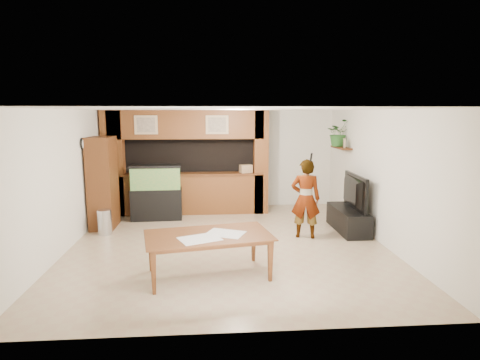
{
  "coord_description": "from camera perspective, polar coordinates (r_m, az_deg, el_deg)",
  "views": [
    {
      "loc": [
        -0.33,
        -7.56,
        2.53
      ],
      "look_at": [
        0.28,
        0.6,
        1.16
      ],
      "focal_mm": 30.0,
      "sensor_mm": 36.0,
      "label": 1
    }
  ],
  "objects": [
    {
      "name": "wall_back",
      "position": [
        10.88,
        -2.54,
        3.0
      ],
      "size": [
        6.0,
        0.0,
        6.0
      ],
      "primitive_type": "plane",
      "rotation": [
        1.57,
        0.0,
        0.0
      ],
      "color": "silver",
      "rests_on": "floor"
    },
    {
      "name": "counter_box",
      "position": [
        10.14,
        0.84,
        1.62
      ],
      "size": [
        0.34,
        0.28,
        0.2
      ],
      "primitive_type": "cube",
      "rotation": [
        0.0,
        0.0,
        0.3
      ],
      "color": "#A07B56",
      "rests_on": "partition"
    },
    {
      "name": "newspaper_b",
      "position": [
        6.3,
        -2.11,
        -7.59
      ],
      "size": [
        0.69,
        0.61,
        0.01
      ],
      "primitive_type": "cube",
      "rotation": [
        0.0,
        0.0,
        -0.42
      ],
      "color": "silver",
      "rests_on": "dining_table"
    },
    {
      "name": "partition",
      "position": [
        10.28,
        -7.73,
        2.62
      ],
      "size": [
        4.2,
        0.99,
        2.6
      ],
      "color": "brown",
      "rests_on": "floor"
    },
    {
      "name": "trash_can",
      "position": [
        8.94,
        -18.7,
        -5.69
      ],
      "size": [
        0.29,
        0.29,
        0.53
      ],
      "primitive_type": "cylinder",
      "color": "#B2B2B7",
      "rests_on": "floor"
    },
    {
      "name": "wall_left",
      "position": [
        8.11,
        -23.47,
        -0.02
      ],
      "size": [
        0.0,
        6.5,
        6.5
      ],
      "primitive_type": "plane",
      "rotation": [
        1.57,
        0.0,
        1.57
      ],
      "color": "silver",
      "rests_on": "floor"
    },
    {
      "name": "newspaper_a",
      "position": [
        6.06,
        -5.77,
        -8.32
      ],
      "size": [
        0.71,
        0.62,
        0.01
      ],
      "primitive_type": "cube",
      "rotation": [
        0.0,
        0.0,
        0.41
      ],
      "color": "silver",
      "rests_on": "dining_table"
    },
    {
      "name": "ceiling",
      "position": [
        7.56,
        -1.83,
        10.03
      ],
      "size": [
        6.5,
        6.5,
        0.0
      ],
      "primitive_type": "plane",
      "color": "white",
      "rests_on": "wall_back"
    },
    {
      "name": "pantry_cabinet",
      "position": [
        9.35,
        -18.93,
        -0.38
      ],
      "size": [
        0.5,
        0.83,
        2.02
      ],
      "primitive_type": "cube",
      "color": "#5D3216",
      "rests_on": "floor"
    },
    {
      "name": "wall_clock",
      "position": [
        8.98,
        -21.45,
        4.82
      ],
      "size": [
        0.05,
        0.25,
        0.25
      ],
      "color": "black",
      "rests_on": "wall_left"
    },
    {
      "name": "aquarium",
      "position": [
        9.78,
        -11.82,
        -1.81
      ],
      "size": [
        1.19,
        0.45,
        1.32
      ],
      "rotation": [
        0.0,
        0.0,
        0.04
      ],
      "color": "black",
      "rests_on": "floor"
    },
    {
      "name": "microphone",
      "position": [
        7.98,
        10.09,
        3.22
      ],
      "size": [
        0.04,
        0.11,
        0.17
      ],
      "primitive_type": "cylinder",
      "rotation": [
        0.44,
        0.0,
        0.0
      ],
      "color": "black",
      "rests_on": "person"
    },
    {
      "name": "floor",
      "position": [
        7.98,
        -1.73,
        -9.0
      ],
      "size": [
        6.5,
        6.5,
        0.0
      ],
      "primitive_type": "plane",
      "color": "tan",
      "rests_on": "ground"
    },
    {
      "name": "wall_right",
      "position": [
        8.35,
        19.26,
        0.49
      ],
      "size": [
        0.0,
        6.5,
        6.5
      ],
      "primitive_type": "plane",
      "rotation": [
        1.57,
        0.0,
        -1.57
      ],
      "color": "silver",
      "rests_on": "floor"
    },
    {
      "name": "tv_stand",
      "position": [
        9.06,
        15.13,
        -5.46
      ],
      "size": [
        0.54,
        1.46,
        0.49
      ],
      "primitive_type": "cube",
      "color": "black",
      "rests_on": "floor"
    },
    {
      "name": "photo_frame",
      "position": [
        9.84,
        14.62,
        5.11
      ],
      "size": [
        0.06,
        0.17,
        0.22
      ],
      "primitive_type": "cube",
      "rotation": [
        0.0,
        0.0,
        -0.18
      ],
      "color": "tan",
      "rests_on": "wall_shelf"
    },
    {
      "name": "wall_shelf",
      "position": [
        10.06,
        14.19,
        4.48
      ],
      "size": [
        0.25,
        0.9,
        0.04
      ],
      "primitive_type": "cube",
      "color": "#5D3216",
      "rests_on": "wall_right"
    },
    {
      "name": "dining_table",
      "position": [
        6.34,
        -4.43,
        -10.75
      ],
      "size": [
        2.09,
        1.41,
        0.68
      ],
      "primitive_type": "imported",
      "rotation": [
        0.0,
        0.0,
        0.19
      ],
      "color": "#5D3216",
      "rests_on": "floor"
    },
    {
      "name": "television",
      "position": [
        8.92,
        15.3,
        -1.62
      ],
      "size": [
        0.19,
        1.3,
        0.75
      ],
      "primitive_type": "imported",
      "rotation": [
        0.0,
        0.0,
        1.56
      ],
      "color": "black",
      "rests_on": "tv_stand"
    },
    {
      "name": "potted_plant",
      "position": [
        10.18,
        13.81,
        6.53
      ],
      "size": [
        0.74,
        0.69,
        0.66
      ],
      "primitive_type": "imported",
      "rotation": [
        0.0,
        0.0,
        0.35
      ],
      "color": "#275A24",
      "rests_on": "wall_shelf"
    },
    {
      "name": "person",
      "position": [
        8.26,
        9.31,
        -2.64
      ],
      "size": [
        0.66,
        0.51,
        1.62
      ],
      "primitive_type": "imported",
      "rotation": [
        0.0,
        0.0,
        2.92
      ],
      "color": "olive",
      "rests_on": "floor"
    }
  ]
}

